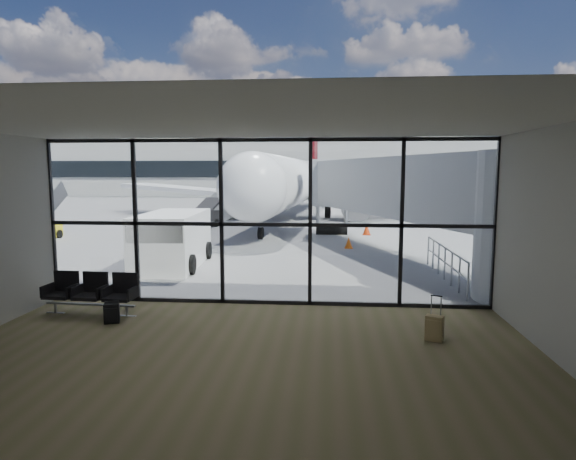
# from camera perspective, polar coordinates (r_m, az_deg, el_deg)

# --- Properties ---
(ground) EXTENTS (220.00, 220.00, 0.00)m
(ground) POSITION_cam_1_polar(r_m,az_deg,el_deg) (52.90, 2.94, 2.99)
(ground) COLOR slate
(ground) RESTS_ON ground
(lounge_shell) EXTENTS (12.02, 8.01, 4.51)m
(lounge_shell) POSITION_cam_1_polar(r_m,az_deg,el_deg) (8.18, -7.03, 0.15)
(lounge_shell) COLOR brown
(lounge_shell) RESTS_ON ground
(glass_curtain_wall) EXTENTS (12.10, 0.12, 4.50)m
(glass_curtain_wall) POSITION_cam_1_polar(r_m,az_deg,el_deg) (12.93, -2.68, 0.87)
(glass_curtain_wall) COLOR white
(glass_curtain_wall) RESTS_ON ground
(jet_bridge) EXTENTS (8.00, 16.50, 4.33)m
(jet_bridge) POSITION_cam_1_polar(r_m,az_deg,el_deg) (20.11, 14.04, 4.29)
(jet_bridge) COLOR #A4A7A9
(jet_bridge) RESTS_ON ground
(apron_railing) EXTENTS (0.06, 5.46, 1.11)m
(apron_railing) POSITION_cam_1_polar(r_m,az_deg,el_deg) (16.97, 18.11, -3.23)
(apron_railing) COLOR gray
(apron_railing) RESTS_ON ground
(far_terminal) EXTENTS (80.00, 12.20, 11.00)m
(far_terminal) POSITION_cam_1_polar(r_m,az_deg,el_deg) (74.76, 3.05, 7.36)
(far_terminal) COLOR #B3B3AE
(far_terminal) RESTS_ON ground
(tree_0) EXTENTS (4.95, 4.95, 7.12)m
(tree_0) POSITION_cam_1_polar(r_m,az_deg,el_deg) (96.76, -24.27, 6.91)
(tree_0) COLOR #382619
(tree_0) RESTS_ON ground
(tree_1) EXTENTS (5.61, 5.61, 8.07)m
(tree_1) POSITION_cam_1_polar(r_m,az_deg,el_deg) (94.02, -21.06, 7.46)
(tree_1) COLOR #382619
(tree_1) RESTS_ON ground
(tree_2) EXTENTS (6.27, 6.27, 9.03)m
(tree_2) POSITION_cam_1_polar(r_m,az_deg,el_deg) (91.60, -17.67, 8.01)
(tree_2) COLOR #382619
(tree_2) RESTS_ON ground
(tree_3) EXTENTS (4.95, 4.95, 7.12)m
(tree_3) POSITION_cam_1_polar(r_m,az_deg,el_deg) (89.48, -14.05, 7.36)
(tree_3) COLOR #382619
(tree_3) RESTS_ON ground
(tree_4) EXTENTS (5.61, 5.61, 8.07)m
(tree_4) POSITION_cam_1_polar(r_m,az_deg,el_deg) (87.75, -10.32, 7.87)
(tree_4) COLOR #382619
(tree_4) RESTS_ON ground
(tree_5) EXTENTS (6.27, 6.27, 9.03)m
(tree_5) POSITION_cam_1_polar(r_m,az_deg,el_deg) (86.41, -6.44, 8.37)
(tree_5) COLOR #382619
(tree_5) RESTS_ON ground
(seating_row) EXTENTS (2.38, 0.78, 1.05)m
(seating_row) POSITION_cam_1_polar(r_m,az_deg,el_deg) (13.33, -22.15, -6.72)
(seating_row) COLOR gray
(seating_row) RESTS_ON ground
(backpack) EXTENTS (0.40, 0.40, 0.52)m
(backpack) POSITION_cam_1_polar(r_m,az_deg,el_deg) (12.38, -20.18, -9.24)
(backpack) COLOR black
(backpack) RESTS_ON ground
(suitcase) EXTENTS (0.42, 0.36, 0.98)m
(suitcase) POSITION_cam_1_polar(r_m,az_deg,el_deg) (10.92, 16.94, -11.04)
(suitcase) COLOR #8E7C4F
(suitcase) RESTS_ON ground
(airliner) EXTENTS (30.71, 35.62, 9.17)m
(airliner) POSITION_cam_1_polar(r_m,az_deg,el_deg) (39.13, 0.94, 5.72)
(airliner) COLOR white
(airliner) RESTS_ON ground
(service_van) EXTENTS (2.53, 4.83, 2.05)m
(service_van) POSITION_cam_1_polar(r_m,az_deg,el_deg) (18.82, -13.59, -1.08)
(service_van) COLOR white
(service_van) RESTS_ON ground
(belt_loader) EXTENTS (2.11, 4.22, 1.86)m
(belt_loader) POSITION_cam_1_polar(r_m,az_deg,el_deg) (31.54, -10.39, 1.37)
(belt_loader) COLOR black
(belt_loader) RESTS_ON ground
(mobile_stairs) EXTENTS (2.01, 3.56, 2.45)m
(mobile_stairs) POSITION_cam_1_polar(r_m,az_deg,el_deg) (28.72, -28.00, 0.06)
(mobile_stairs) COLOR yellow
(mobile_stairs) RESTS_ON ground
(traffic_cone_a) EXTENTS (0.38, 0.38, 0.54)m
(traffic_cone_a) POSITION_cam_1_polar(r_m,az_deg,el_deg) (23.02, 7.20, -1.51)
(traffic_cone_a) COLOR #F15F0C
(traffic_cone_a) RESTS_ON ground
(traffic_cone_b) EXTENTS (0.46, 0.46, 0.66)m
(traffic_cone_b) POSITION_cam_1_polar(r_m,az_deg,el_deg) (28.00, 9.29, 0.06)
(traffic_cone_b) COLOR red
(traffic_cone_b) RESTS_ON ground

